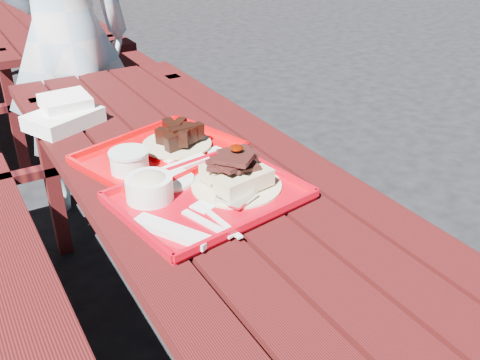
{
  "coord_description": "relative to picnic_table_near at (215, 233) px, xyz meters",
  "views": [
    {
      "loc": [
        -0.63,
        -1.22,
        1.5
      ],
      "look_at": [
        0.0,
        -0.15,
        0.82
      ],
      "focal_mm": 40.0,
      "sensor_mm": 36.0,
      "label": 1
    }
  ],
  "objects": [
    {
      "name": "picnic_table_near",
      "position": [
        0.0,
        0.0,
        0.0
      ],
      "size": [
        1.41,
        2.4,
        0.75
      ],
      "color": "#430E0C",
      "rests_on": "ground"
    },
    {
      "name": "white_cloth",
      "position": [
        -0.27,
        0.64,
        0.23
      ],
      "size": [
        0.29,
        0.26,
        0.1
      ],
      "color": "white",
      "rests_on": "picnic_table_near"
    },
    {
      "name": "picnic_table_far",
      "position": [
        0.0,
        2.8,
        0.0
      ],
      "size": [
        1.41,
        2.4,
        0.75
      ],
      "color": "#430E0C",
      "rests_on": "ground"
    },
    {
      "name": "person",
      "position": [
        -0.06,
        1.37,
        0.32
      ],
      "size": [
        0.67,
        0.46,
        1.77
      ],
      "primitive_type": "imported",
      "rotation": [
        0.0,
        0.0,
        3.09
      ],
      "color": "#A5C7DE",
      "rests_on": "ground"
    },
    {
      "name": "near_tray",
      "position": [
        -0.07,
        -0.08,
        0.23
      ],
      "size": [
        0.53,
        0.44,
        0.15
      ],
      "color": "#B50313",
      "rests_on": "picnic_table_near"
    },
    {
      "name": "far_tray",
      "position": [
        -0.08,
        0.21,
        0.21
      ],
      "size": [
        0.54,
        0.48,
        0.08
      ],
      "color": "#D40006",
      "rests_on": "picnic_table_near"
    }
  ]
}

